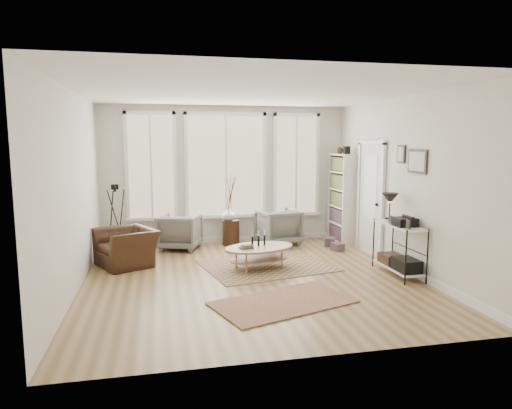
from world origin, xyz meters
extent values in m
plane|color=#9B7D50|center=(0.00, 0.00, 0.00)|extent=(5.50, 5.50, 0.00)
plane|color=white|center=(0.00, 0.00, 2.90)|extent=(5.50, 5.50, 0.00)
cube|color=silver|center=(0.00, 2.75, 1.45)|extent=(5.20, 0.04, 2.90)
cube|color=silver|center=(0.00, -2.75, 1.45)|extent=(5.20, 0.04, 2.90)
cube|color=silver|center=(-2.60, 0.00, 1.45)|extent=(0.04, 5.50, 2.90)
cube|color=silver|center=(2.60, 0.00, 1.45)|extent=(0.04, 5.50, 2.90)
cube|color=white|center=(0.00, 2.74, 0.06)|extent=(5.10, 0.04, 0.12)
cube|color=white|center=(2.58, 0.00, 0.06)|extent=(0.03, 5.40, 0.12)
cube|color=tan|center=(0.00, 2.73, 1.65)|extent=(1.60, 0.03, 2.10)
cube|color=tan|center=(-1.55, 2.73, 1.65)|extent=(0.90, 0.03, 2.10)
cube|color=tan|center=(1.55, 2.73, 1.65)|extent=(0.90, 0.03, 2.10)
cube|color=white|center=(0.00, 2.71, 1.65)|extent=(1.74, 0.06, 2.24)
cube|color=white|center=(-1.55, 2.71, 1.65)|extent=(1.04, 0.06, 2.24)
cube|color=white|center=(1.55, 2.71, 1.65)|extent=(1.04, 0.06, 2.24)
cube|color=white|center=(0.00, 2.69, 0.57)|extent=(4.10, 0.12, 0.06)
cube|color=silver|center=(2.58, 1.15, 1.05)|extent=(0.04, 0.88, 2.10)
cube|color=white|center=(2.56, 1.15, 1.30)|extent=(0.01, 0.55, 1.20)
cube|color=white|center=(2.56, 0.66, 1.05)|extent=(0.06, 0.08, 2.18)
cube|color=white|center=(2.56, 1.64, 1.05)|extent=(0.06, 0.08, 2.18)
cube|color=white|center=(2.56, 1.15, 2.14)|extent=(0.06, 1.06, 0.08)
sphere|color=black|center=(2.53, 0.82, 1.00)|extent=(0.06, 0.06, 0.06)
cube|color=white|center=(2.43, 1.81, 0.95)|extent=(0.30, 0.03, 1.90)
cube|color=white|center=(2.43, 2.63, 0.95)|extent=(0.30, 0.03, 1.90)
cube|color=white|center=(2.58, 2.23, 0.95)|extent=(0.02, 0.85, 1.90)
cube|color=white|center=(2.43, 2.23, 0.95)|extent=(0.30, 0.81, 1.90)
cube|color=brown|center=(2.43, 2.23, 0.95)|extent=(0.24, 0.75, 1.76)
cube|color=black|center=(2.43, 2.02, 1.98)|extent=(0.12, 0.10, 0.16)
sphere|color=#341E11|center=(2.43, 2.38, 1.97)|extent=(0.14, 0.14, 0.14)
cube|color=white|center=(2.38, -0.30, 0.12)|extent=(0.37, 1.07, 0.03)
cube|color=white|center=(2.38, -0.30, 0.82)|extent=(0.37, 1.07, 0.02)
cylinder|color=black|center=(2.20, -0.83, 0.42)|extent=(0.02, 0.02, 0.85)
cylinder|color=black|center=(2.56, -0.83, 0.42)|extent=(0.02, 0.02, 0.85)
cylinder|color=black|center=(2.20, 0.23, 0.42)|extent=(0.02, 0.02, 0.85)
cylinder|color=black|center=(2.56, 0.23, 0.42)|extent=(0.02, 0.02, 0.85)
cylinder|color=black|center=(2.38, 0.05, 0.88)|extent=(0.14, 0.14, 0.02)
cylinder|color=black|center=(2.38, 0.05, 1.01)|extent=(0.02, 0.02, 0.30)
cone|color=black|center=(2.38, 0.05, 1.21)|extent=(0.28, 0.28, 0.18)
cube|color=black|center=(2.38, -0.45, 0.91)|extent=(0.32, 0.30, 0.13)
cube|color=black|center=(2.38, -0.55, 0.23)|extent=(0.32, 0.45, 0.20)
cube|color=#341E11|center=(2.38, -0.08, 0.21)|extent=(0.32, 0.40, 0.16)
cube|color=black|center=(2.28, -0.72, 0.91)|extent=(0.02, 0.10, 0.14)
cube|color=black|center=(2.28, -0.18, 0.91)|extent=(0.02, 0.10, 0.12)
cube|color=black|center=(2.58, -0.40, 1.85)|extent=(0.03, 0.52, 0.38)
cube|color=silver|center=(2.56, -0.40, 1.85)|extent=(0.01, 0.44, 0.30)
cube|color=black|center=(2.58, 0.10, 1.95)|extent=(0.03, 0.24, 0.30)
cube|color=silver|center=(2.56, 0.10, 1.95)|extent=(0.01, 0.18, 0.24)
cube|color=brown|center=(0.42, 0.64, 0.01)|extent=(2.42, 2.00, 0.01)
cube|color=brown|center=(0.19, -1.18, 0.01)|extent=(2.08, 1.57, 0.01)
ellipsoid|color=#A4805E|center=(0.24, 0.52, 0.17)|extent=(1.18, 0.91, 0.03)
ellipsoid|color=#A4805E|center=(0.24, 0.52, 0.37)|extent=(1.38, 1.07, 0.04)
cylinder|color=#A4805E|center=(-0.10, 0.33, 0.17)|extent=(0.03, 0.03, 0.35)
cylinder|color=#A4805E|center=(0.58, 0.33, 0.17)|extent=(0.03, 0.03, 0.35)
cylinder|color=#A4805E|center=(-0.10, 0.72, 0.17)|extent=(0.03, 0.03, 0.35)
cylinder|color=#A4805E|center=(0.58, 0.72, 0.17)|extent=(0.03, 0.03, 0.35)
cylinder|color=black|center=(0.12, 0.57, 0.48)|extent=(0.03, 0.03, 0.17)
cylinder|color=black|center=(0.24, 0.57, 0.48)|extent=(0.03, 0.03, 0.17)
cylinder|color=black|center=(0.35, 0.57, 0.48)|extent=(0.03, 0.03, 0.17)
cube|color=#2E502C|center=(0.00, 0.43, 0.42)|extent=(0.21, 0.16, 0.06)
imported|color=slate|center=(-1.01, 2.27, 0.36)|extent=(0.98, 0.99, 0.71)
imported|color=slate|center=(1.04, 2.30, 0.37)|extent=(0.94, 0.95, 0.74)
cylinder|color=#341E11|center=(0.05, 2.41, 0.27)|extent=(0.35, 0.35, 0.53)
imported|color=silver|center=(0.00, 2.41, 0.66)|extent=(0.31, 0.31, 0.26)
imported|color=#341E11|center=(-1.99, 1.22, 0.32)|extent=(1.28, 1.22, 0.64)
cylinder|color=black|center=(-2.24, 2.20, 1.23)|extent=(0.06, 0.06, 0.06)
cube|color=black|center=(-2.24, 2.20, 1.30)|extent=(0.15, 0.13, 0.09)
cylinder|color=black|center=(-2.24, 2.12, 1.30)|extent=(0.06, 0.08, 0.06)
cube|color=brown|center=(2.05, 1.90, 0.09)|extent=(0.30, 0.33, 0.18)
cube|color=brown|center=(2.05, 1.47, 0.08)|extent=(0.23, 0.27, 0.15)
camera|label=1|loc=(-1.40, -6.88, 2.16)|focal=32.00mm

